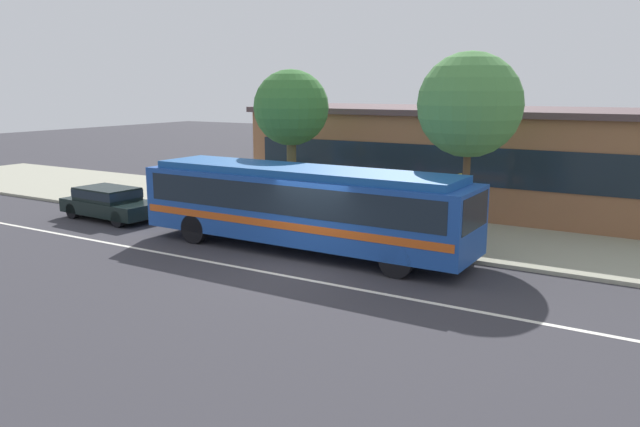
% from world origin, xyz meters
% --- Properties ---
extents(ground_plane, '(120.00, 120.00, 0.00)m').
position_xyz_m(ground_plane, '(0.00, 0.00, 0.00)').
color(ground_plane, '#343339').
extents(sidewalk_slab, '(60.00, 8.00, 0.12)m').
position_xyz_m(sidewalk_slab, '(0.00, 7.16, 0.06)').
color(sidewalk_slab, '#9E9D88').
rests_on(sidewalk_slab, ground_plane).
extents(lane_stripe_center, '(56.00, 0.16, 0.01)m').
position_xyz_m(lane_stripe_center, '(0.00, -0.80, 0.00)').
color(lane_stripe_center, silver).
rests_on(lane_stripe_center, ground_plane).
extents(transit_bus, '(11.48, 2.63, 2.74)m').
position_xyz_m(transit_bus, '(-1.13, 1.81, 1.60)').
color(transit_bus, '#1C479D').
rests_on(transit_bus, ground_plane).
extents(sedan_behind_bus, '(4.40, 2.07, 1.29)m').
position_xyz_m(sedan_behind_bus, '(-10.48, 1.97, 0.72)').
color(sedan_behind_bus, black).
rests_on(sedan_behind_bus, ground_plane).
extents(pedestrian_waiting_near_sign, '(0.42, 0.42, 1.67)m').
position_xyz_m(pedestrian_waiting_near_sign, '(-6.14, 4.66, 1.10)').
color(pedestrian_waiting_near_sign, navy).
rests_on(pedestrian_waiting_near_sign, sidewalk_slab).
extents(pedestrian_walking_along_curb, '(0.42, 0.42, 1.66)m').
position_xyz_m(pedestrian_walking_along_curb, '(-1.76, 3.57, 1.09)').
color(pedestrian_walking_along_curb, navy).
rests_on(pedestrian_walking_along_curb, sidewalk_slab).
extents(pedestrian_standing_by_tree, '(0.35, 0.35, 1.66)m').
position_xyz_m(pedestrian_standing_by_tree, '(3.61, 4.15, 1.09)').
color(pedestrian_standing_by_tree, '#775F5D').
rests_on(pedestrian_standing_by_tree, sidewalk_slab).
extents(bus_stop_sign, '(0.13, 0.44, 2.48)m').
position_xyz_m(bus_stop_sign, '(3.34, 3.85, 1.71)').
color(bus_stop_sign, gray).
rests_on(bus_stop_sign, sidewalk_slab).
extents(street_tree_near_stop, '(2.93, 2.93, 5.83)m').
position_xyz_m(street_tree_near_stop, '(-3.99, 5.53, 4.44)').
color(street_tree_near_stop, brown).
rests_on(street_tree_near_stop, sidewalk_slab).
extents(street_tree_mid_block, '(3.47, 3.47, 6.31)m').
position_xyz_m(street_tree_mid_block, '(3.09, 5.49, 4.68)').
color(street_tree_mid_block, brown).
rests_on(street_tree_mid_block, sidewalk_slab).
extents(station_building, '(17.80, 7.97, 4.38)m').
position_xyz_m(station_building, '(0.54, 12.34, 2.20)').
color(station_building, '#8F5D3F').
rests_on(station_building, ground_plane).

